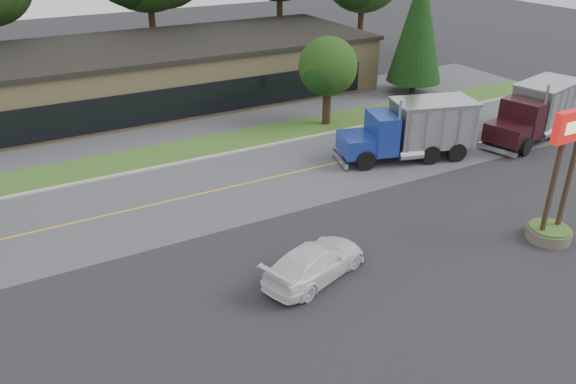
# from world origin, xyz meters

# --- Properties ---
(ground) EXTENTS (140.00, 140.00, 0.00)m
(ground) POSITION_xyz_m (0.00, 0.00, 0.00)
(ground) COLOR #343439
(ground) RESTS_ON ground
(road) EXTENTS (60.00, 8.00, 0.02)m
(road) POSITION_xyz_m (0.00, 9.00, 0.00)
(road) COLOR slate
(road) RESTS_ON ground
(center_line) EXTENTS (60.00, 0.12, 0.01)m
(center_line) POSITION_xyz_m (0.00, 9.00, 0.00)
(center_line) COLOR gold
(center_line) RESTS_ON ground
(curb) EXTENTS (60.00, 0.30, 0.12)m
(curb) POSITION_xyz_m (0.00, 13.20, 0.00)
(curb) COLOR #9E9E99
(curb) RESTS_ON ground
(grass_verge) EXTENTS (60.00, 3.40, 0.03)m
(grass_verge) POSITION_xyz_m (0.00, 15.00, 0.00)
(grass_verge) COLOR #345D20
(grass_verge) RESTS_ON ground
(far_parking) EXTENTS (60.00, 7.00, 0.02)m
(far_parking) POSITION_xyz_m (0.00, 20.00, 0.00)
(far_parking) COLOR slate
(far_parking) RESTS_ON ground
(strip_mall) EXTENTS (32.00, 12.00, 4.00)m
(strip_mall) POSITION_xyz_m (2.00, 26.00, 2.00)
(strip_mall) COLOR tan
(strip_mall) RESTS_ON ground
(bilo_sign) EXTENTS (2.20, 1.90, 5.95)m
(bilo_sign) POSITION_xyz_m (10.50, -2.50, 2.02)
(bilo_sign) COLOR #6B6054
(bilo_sign) RESTS_ON ground
(evergreen_right) EXTENTS (4.25, 4.25, 9.65)m
(evergreen_right) POSITION_xyz_m (20.00, 18.00, 5.30)
(evergreen_right) COLOR #382619
(evergreen_right) RESTS_ON ground
(tree_verge) EXTENTS (4.11, 3.87, 5.87)m
(tree_verge) POSITION_xyz_m (10.06, 15.05, 3.73)
(tree_verge) COLOR #382619
(tree_verge) RESTS_ON ground
(dump_truck_blue) EXTENTS (8.11, 4.53, 3.36)m
(dump_truck_blue) POSITION_xyz_m (11.28, 7.61, 1.80)
(dump_truck_blue) COLOR black
(dump_truck_blue) RESTS_ON ground
(dump_truck_maroon) EXTENTS (8.21, 4.34, 3.36)m
(dump_truck_maroon) POSITION_xyz_m (20.29, 6.55, 1.80)
(dump_truck_maroon) COLOR black
(dump_truck_maroon) RESTS_ON ground
(rally_car) EXTENTS (5.17, 3.42, 1.39)m
(rally_car) POSITION_xyz_m (-0.01, -0.02, 0.70)
(rally_car) COLOR white
(rally_car) RESTS_ON ground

